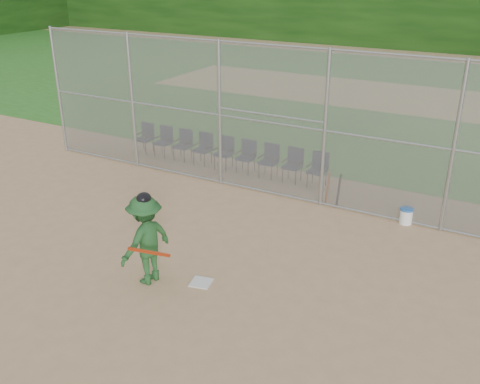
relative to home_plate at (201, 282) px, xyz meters
The scene contains 17 objects.
ground 0.49m from the home_plate, 123.93° to the right, with size 100.00×100.00×0.00m, color tan.
grass_strip 17.59m from the home_plate, 90.90° to the left, with size 100.00×100.00×0.00m, color #286A20.
dirt_patch_far 17.59m from the home_plate, 90.90° to the left, with size 24.00×24.00×0.00m, color tan.
backstop_fence 5.04m from the home_plate, 93.44° to the left, with size 16.09×0.09×4.00m.
home_plate is the anchor object (origin of this frame).
batter_at_plate 1.39m from the home_plate, 156.12° to the right, with size 1.07×1.39×1.91m.
water_cooler 5.42m from the home_plate, 57.48° to the left, with size 0.31×0.31×0.40m.
spare_bats 4.91m from the home_plate, 78.42° to the left, with size 0.36×0.25×0.85m.
chair_0 8.19m from the home_plate, 135.76° to the left, with size 0.54×0.52×0.96m, color #0E1733, non-canonical shape.
chair_1 7.66m from the home_plate, 131.81° to the left, with size 0.54×0.52×0.96m, color #0E1733, non-canonical shape.
chair_2 7.18m from the home_plate, 127.31° to the left, with size 0.54×0.52×0.96m, color #0E1733, non-canonical shape.
chair_3 6.75m from the home_plate, 122.19° to the left, with size 0.54×0.52×0.96m, color #0E1733, non-canonical shape.
chair_4 6.38m from the home_plate, 116.43° to the left, with size 0.54×0.52×0.96m, color #0E1733, non-canonical shape.
chair_5 6.09m from the home_plate, 110.04° to the left, with size 0.54×0.52×0.96m, color #0E1733, non-canonical shape.
chair_6 5.87m from the home_plate, 103.08° to the left, with size 0.54×0.52×0.96m, color #0E1733, non-canonical shape.
chair_7 5.75m from the home_plate, 95.70° to the left, with size 0.54×0.52×0.96m, color #0E1733, non-canonical shape.
chair_8 5.72m from the home_plate, 88.13° to the left, with size 0.54×0.52×0.96m, color #0E1733, non-canonical shape.
Camera 1 is at (5.25, -7.05, 5.82)m, focal length 40.00 mm.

